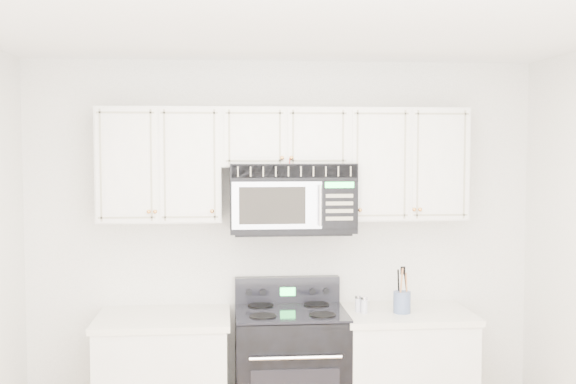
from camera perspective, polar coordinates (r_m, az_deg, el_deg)
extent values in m
cube|color=white|center=(3.30, 2.03, 13.83)|extent=(3.50, 3.50, 0.01)
cube|color=white|center=(5.04, -0.45, -4.52)|extent=(3.50, 0.01, 2.60)
cube|color=silver|center=(4.80, -9.84, -9.84)|extent=(0.86, 0.65, 0.04)
cube|color=white|center=(5.06, 9.23, -14.55)|extent=(0.82, 0.63, 0.88)
cube|color=silver|center=(4.93, 9.28, -9.47)|extent=(0.86, 0.65, 0.04)
cube|color=black|center=(4.93, 0.21, -14.74)|extent=(0.72, 0.62, 0.92)
cylinder|color=silver|center=(4.53, 0.62, -12.97)|extent=(0.57, 0.02, 0.02)
cube|color=black|center=(4.81, 0.22, -9.47)|extent=(0.72, 0.62, 0.02)
cube|color=black|center=(5.05, -0.07, -7.78)|extent=(0.72, 0.08, 0.19)
cube|color=#27D84E|center=(5.01, -0.02, -7.88)|extent=(0.10, 0.00, 0.06)
cube|color=white|center=(4.83, -10.05, 2.16)|extent=(0.80, 0.33, 0.75)
cube|color=white|center=(4.96, 9.20, 2.20)|extent=(0.80, 0.33, 0.75)
cube|color=white|center=(4.82, -0.30, 4.35)|extent=(0.84, 0.33, 0.39)
sphere|color=#DD9244|center=(4.66, -10.46, -1.54)|extent=(0.03, 0.03, 0.03)
sphere|color=#DD9244|center=(4.64, -6.03, -1.52)|extent=(0.03, 0.03, 0.03)
sphere|color=#DD9244|center=(4.72, 5.72, -1.43)|extent=(0.03, 0.03, 0.03)
sphere|color=#DD9244|center=(4.80, 9.94, -1.38)|extent=(0.03, 0.03, 0.03)
sphere|color=#DD9244|center=(4.63, -0.47, 2.71)|extent=(0.03, 0.03, 0.03)
sphere|color=#DD9244|center=(4.64, 0.27, 2.71)|extent=(0.03, 0.03, 0.03)
cylinder|color=#A81206|center=(4.64, 0.13, 2.01)|extent=(0.00, 0.00, 0.11)
sphere|color=#DD9244|center=(4.64, 0.13, 1.24)|extent=(0.04, 0.04, 0.04)
cube|color=black|center=(4.80, 0.29, -0.41)|extent=(0.82, 0.41, 0.45)
cube|color=gray|center=(4.59, 0.52, 1.64)|extent=(0.80, 0.01, 0.08)
cube|color=#A4A6B5|center=(4.58, -0.87, -1.07)|extent=(0.57, 0.01, 0.30)
cube|color=black|center=(4.58, -1.24, -1.08)|extent=(0.42, 0.01, 0.24)
cube|color=black|center=(4.63, 4.08, -1.03)|extent=(0.23, 0.01, 0.30)
cube|color=#27D84E|center=(4.61, 4.10, 0.56)|extent=(0.19, 0.00, 0.04)
cylinder|color=silver|center=(4.58, 2.56, -1.08)|extent=(0.02, 0.02, 0.26)
cylinder|color=#495A7F|center=(4.85, 8.99, -8.60)|extent=(0.11, 0.11, 0.14)
cylinder|color=#AD6D41|center=(4.84, 9.36, -7.75)|extent=(0.01, 0.01, 0.25)
cylinder|color=black|center=(4.86, 8.74, -7.60)|extent=(0.01, 0.01, 0.26)
cylinder|color=#AD6D41|center=(4.80, 8.90, -7.61)|extent=(0.01, 0.01, 0.28)
cylinder|color=black|center=(4.84, 9.36, -7.75)|extent=(0.01, 0.01, 0.25)
cylinder|color=#B8B7CD|center=(4.85, 5.58, -8.88)|extent=(0.04, 0.04, 0.09)
cylinder|color=silver|center=(4.84, 5.58, -8.26)|extent=(0.05, 0.05, 0.02)
cylinder|color=#B8B7CD|center=(4.81, 6.05, -8.97)|extent=(0.04, 0.04, 0.09)
cylinder|color=silver|center=(4.80, 6.05, -8.34)|extent=(0.05, 0.05, 0.02)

